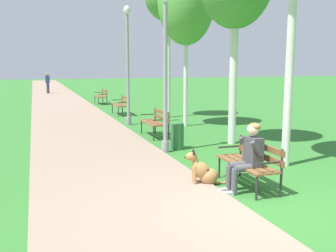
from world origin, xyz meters
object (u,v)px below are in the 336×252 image
(park_bench_furthest, at_px, (102,95))
(park_bench_mid, at_px, (156,121))
(person_seated_on_near_bench, at_px, (248,155))
(lamp_post_near, at_px, (165,71))
(dog_shepherd, at_px, (204,172))
(litter_bin, at_px, (177,136))
(lamp_post_mid, at_px, (128,65))
(birch_tree_fourth, at_px, (186,1))
(pedestrian_distant, at_px, (48,83))
(park_bench_near, at_px, (251,160))
(park_bench_far, at_px, (122,104))

(park_bench_furthest, bearing_deg, park_bench_mid, -90.47)
(person_seated_on_near_bench, relative_size, lamp_post_near, 0.31)
(dog_shepherd, xyz_separation_m, litter_bin, (0.63, 3.08, 0.09))
(lamp_post_near, height_order, lamp_post_mid, lamp_post_mid)
(birch_tree_fourth, xyz_separation_m, pedestrian_distant, (-4.25, 18.59, -3.69))
(lamp_post_mid, xyz_separation_m, pedestrian_distant, (-2.32, 17.60, -1.44))
(park_bench_furthest, relative_size, lamp_post_mid, 0.34)
(lamp_post_mid, distance_m, litter_bin, 5.01)
(park_bench_mid, bearing_deg, birch_tree_fourth, 44.70)
(park_bench_near, relative_size, dog_shepherd, 1.82)
(park_bench_furthest, height_order, lamp_post_near, lamp_post_near)
(park_bench_near, relative_size, lamp_post_mid, 0.34)
(birch_tree_fourth, bearing_deg, park_bench_near, -102.20)
(park_bench_far, xyz_separation_m, litter_bin, (-0.16, -7.65, -0.16))
(park_bench_near, distance_m, park_bench_furthest, 16.33)
(park_bench_furthest, distance_m, pedestrian_distant, 9.74)
(person_seated_on_near_bench, bearing_deg, park_bench_far, 88.95)
(litter_bin, bearing_deg, person_seated_on_near_bench, -90.74)
(lamp_post_mid, bearing_deg, pedestrian_distant, 97.50)
(park_bench_far, xyz_separation_m, pedestrian_distant, (-2.72, 14.57, 0.33))
(park_bench_mid, distance_m, person_seated_on_near_bench, 5.68)
(person_seated_on_near_bench, xyz_separation_m, dog_shepherd, (-0.58, 0.61, -0.42))
(park_bench_furthest, bearing_deg, pedestrian_distant, 105.95)
(park_bench_far, xyz_separation_m, dog_shepherd, (-0.79, -10.73, -0.25))
(person_seated_on_near_bench, relative_size, pedestrian_distant, 0.76)
(litter_bin, height_order, pedestrian_distant, pedestrian_distant)
(litter_bin, bearing_deg, lamp_post_mid, 92.96)
(park_bench_far, relative_size, park_bench_furthest, 1.00)
(park_bench_near, xyz_separation_m, lamp_post_near, (-0.57, 3.24, 1.61))
(person_seated_on_near_bench, height_order, dog_shepherd, person_seated_on_near_bench)
(lamp_post_near, height_order, birch_tree_fourth, birch_tree_fourth)
(person_seated_on_near_bench, xyz_separation_m, litter_bin, (0.05, 3.69, -0.33))
(lamp_post_near, bearing_deg, park_bench_near, -79.98)
(park_bench_mid, distance_m, litter_bin, 1.99)
(park_bench_furthest, bearing_deg, lamp_post_mid, -92.50)
(park_bench_mid, distance_m, pedestrian_distant, 20.40)
(park_bench_near, bearing_deg, litter_bin, 92.63)
(park_bench_furthest, bearing_deg, lamp_post_near, -92.34)
(park_bench_far, distance_m, birch_tree_fourth, 5.89)
(lamp_post_near, relative_size, birch_tree_fourth, 0.67)
(park_bench_near, height_order, litter_bin, park_bench_near)
(park_bench_far, xyz_separation_m, lamp_post_near, (-0.57, -7.88, 1.61))
(person_seated_on_near_bench, bearing_deg, pedestrian_distant, 95.53)
(park_bench_mid, xyz_separation_m, birch_tree_fourth, (1.66, 1.64, 4.02))
(park_bench_mid, height_order, park_bench_far, same)
(lamp_post_near, bearing_deg, litter_bin, 28.60)
(lamp_post_mid, bearing_deg, park_bench_far, 82.48)
(park_bench_far, height_order, dog_shepherd, park_bench_far)
(park_bench_near, relative_size, pedestrian_distant, 0.91)
(park_bench_furthest, height_order, person_seated_on_near_bench, person_seated_on_near_bench)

